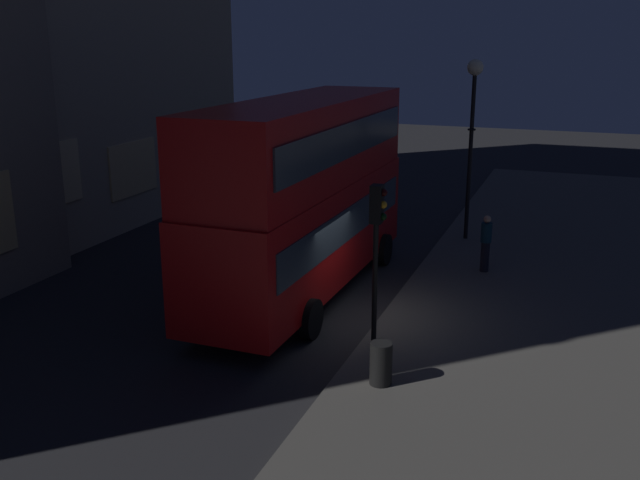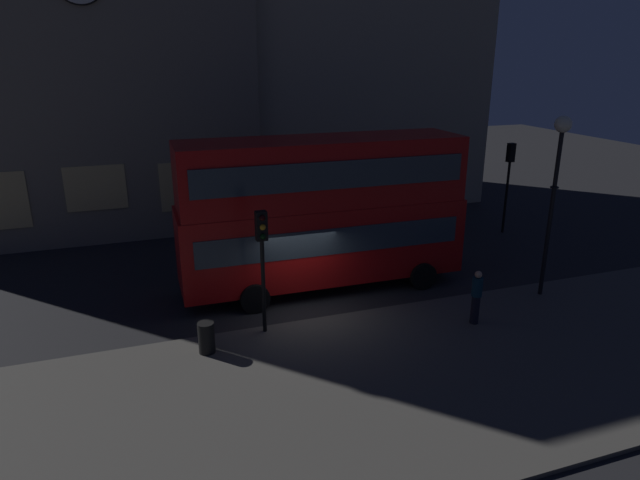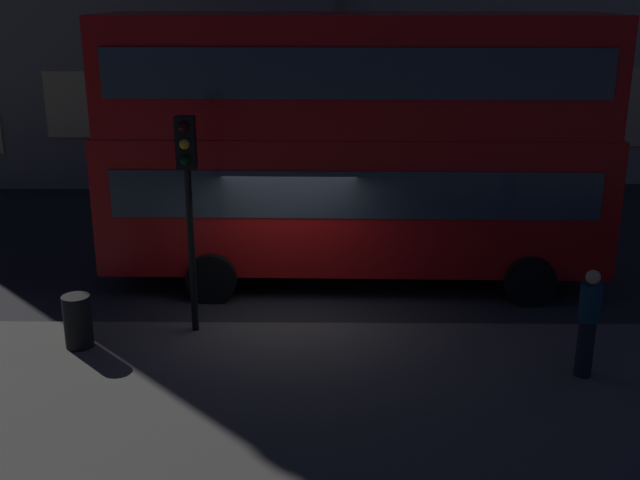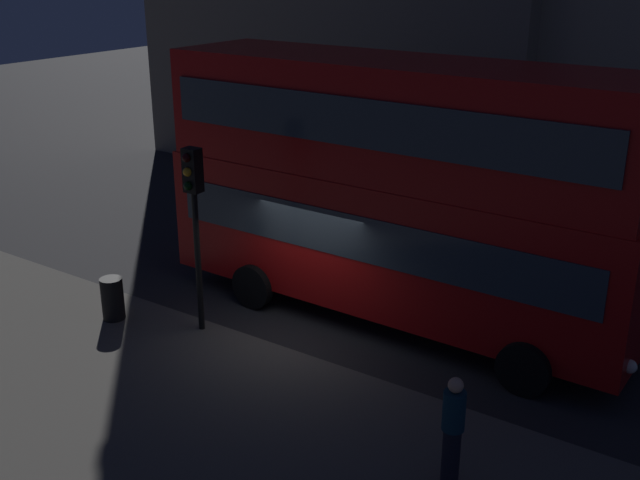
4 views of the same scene
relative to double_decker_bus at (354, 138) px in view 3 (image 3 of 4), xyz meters
The scene contains 6 objects.
ground_plane 3.73m from the double_decker_bus, 123.37° to the right, with size 80.00×80.00×0.00m, color #232326.
sidewalk_slab 7.22m from the double_decker_bus, 100.77° to the right, with size 44.00×7.96×0.12m, color #4C4944.
double_decker_bus is the anchor object (origin of this frame).
traffic_light_near_kerb 4.01m from the double_decker_bus, 134.70° to the right, with size 0.33×0.37×3.73m.
pedestrian 5.94m from the double_decker_bus, 52.46° to the right, with size 0.32×0.32×1.72m.
litter_bin 6.29m from the double_decker_bus, 142.86° to the right, with size 0.46×0.46×0.90m, color black.
Camera 3 is at (0.73, -13.40, 5.78)m, focal length 43.77 mm.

